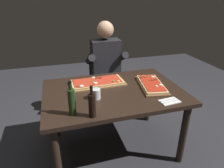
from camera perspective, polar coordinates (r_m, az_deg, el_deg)
ground_plane at (r=2.46m, az=0.34°, el=-17.48°), size 6.40×6.40×0.00m
dining_table at (r=2.08m, az=0.39°, el=-4.19°), size 1.40×0.96×0.74m
pizza_rectangular_front at (r=2.17m, az=-4.23°, el=0.43°), size 0.61×0.30×0.05m
pizza_rectangular_left at (r=2.16m, az=11.24°, el=-0.13°), size 0.33×0.53×0.05m
wine_bottle_dark at (r=1.58m, az=-5.73°, el=-5.98°), size 0.06×0.06×0.27m
oil_bottle_amber at (r=1.62m, az=-11.43°, el=-4.92°), size 0.06×0.06×0.30m
tumbler_near_camera at (r=1.87m, az=-4.54°, el=-3.00°), size 0.08×0.08×0.10m
napkin_cutlery_set at (r=1.91m, az=16.18°, el=-4.76°), size 0.19×0.13×0.01m
diner_chair at (r=2.92m, az=-2.14°, el=1.18°), size 0.44×0.44×0.87m
seated_diner at (r=2.72m, az=-1.59°, el=5.17°), size 0.53×0.41×1.33m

